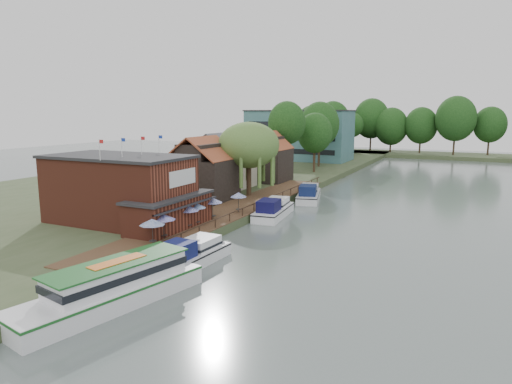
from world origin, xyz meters
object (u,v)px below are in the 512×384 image
at_px(cottage_a, 202,168).
at_px(cottage_b, 220,160).
at_px(pub, 134,190).
at_px(umbrella_5, 238,202).
at_px(hotel_block, 299,135).
at_px(umbrella_4, 213,208).
at_px(umbrella_3, 197,214).
at_px(swan, 197,273).
at_px(cottage_c, 267,156).
at_px(umbrella_2, 188,217).
at_px(cruiser_1, 273,207).
at_px(cruiser_0, 190,251).
at_px(umbrella_1, 164,226).
at_px(umbrella_0, 153,232).
at_px(tour_boat, 110,284).
at_px(willow, 249,159).
at_px(cruiser_2, 309,192).

height_order(cottage_a, cottage_b, same).
relative_size(pub, umbrella_5, 8.42).
relative_size(hotel_block, umbrella_4, 10.69).
height_order(umbrella_3, swan, umbrella_3).
bearing_deg(cottage_c, umbrella_5, -73.14).
distance_m(umbrella_2, cruiser_1, 13.38).
bearing_deg(cottage_a, cruiser_0, -60.28).
height_order(cottage_a, umbrella_3, cottage_a).
xyz_separation_m(umbrella_4, umbrella_5, (0.96, 4.23, 0.00)).
relative_size(hotel_block, umbrella_1, 10.69).
bearing_deg(umbrella_0, pub, 140.18).
height_order(hotel_block, tour_boat, hotel_block).
xyz_separation_m(cottage_b, willow, (7.50, -5.00, 0.96)).
height_order(cottage_a, umbrella_5, cottage_a).
bearing_deg(umbrella_3, cottage_b, 114.42).
relative_size(cottage_a, umbrella_3, 3.62).
xyz_separation_m(willow, swan, (9.48, -28.12, -5.99)).
bearing_deg(cottage_c, tour_boat, -77.51).
bearing_deg(cruiser_1, umbrella_2, -113.53).
distance_m(cottage_b, cruiser_1, 18.82).
bearing_deg(umbrella_3, umbrella_4, 88.56).
height_order(pub, cottage_c, cottage_c).
height_order(pub, umbrella_5, pub).
bearing_deg(hotel_block, umbrella_4, -77.58).
distance_m(cottage_a, umbrella_1, 20.40).
relative_size(cottage_a, cottage_b, 0.90).
height_order(cruiser_0, cruiser_1, cruiser_1).
distance_m(umbrella_4, umbrella_5, 4.33).
xyz_separation_m(cottage_c, swan, (12.98, -42.12, -5.03)).
xyz_separation_m(cottage_b, umbrella_1, (10.55, -28.72, -2.96)).
height_order(willow, cruiser_1, willow).
relative_size(pub, cruiser_1, 1.97).
relative_size(umbrella_1, umbrella_5, 1.00).
xyz_separation_m(cruiser_1, cruiser_2, (0.35, 12.13, 0.02)).
bearing_deg(cruiser_1, umbrella_3, -115.41).
distance_m(umbrella_2, umbrella_3, 1.51).
xyz_separation_m(umbrella_5, cruiser_0, (3.66, -15.63, -1.08)).
distance_m(pub, cottage_c, 34.01).
bearing_deg(cruiser_0, cruiser_2, 93.48).
distance_m(willow, cruiser_1, 10.69).
distance_m(willow, umbrella_4, 15.63).
relative_size(pub, cottage_b, 2.08).
height_order(umbrella_1, cruiser_0, umbrella_1).
bearing_deg(cruiser_0, cottage_c, 107.93).
xyz_separation_m(pub, cottage_c, (0.00, 34.00, 0.60)).
relative_size(cottage_a, umbrella_2, 3.62).
xyz_separation_m(umbrella_4, cruiser_2, (4.08, 20.29, -1.03)).
bearing_deg(hotel_block, pub, -83.57).
distance_m(hotel_block, swan, 82.14).
relative_size(cottage_b, swan, 21.82).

